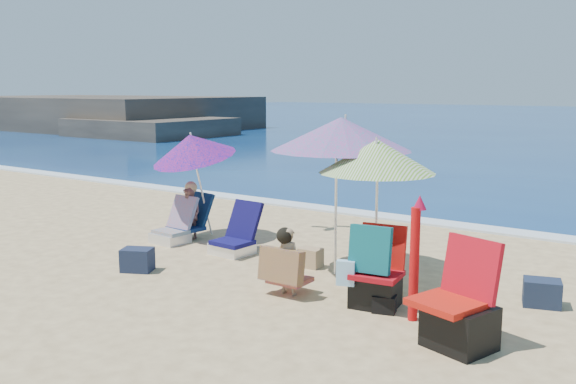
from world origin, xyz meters
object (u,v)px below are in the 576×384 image
Objects in this scene: umbrella_turquoise at (341,134)px; chair_navy at (235,240)px; furled_umbrella at (415,252)px; umbrella_blue at (192,147)px; person_center at (286,262)px; camp_chair_right at (374,277)px; umbrella_striped at (377,156)px; person_left at (190,213)px; chair_rainbow at (174,230)px; camp_chair_left at (460,316)px.

umbrella_turquoise is 2.40m from chair_navy.
chair_navy is at bearing 162.63° from furled_umbrella.
umbrella_blue is 2.25× the size of person_center.
umbrella_blue is 2.43× the size of chair_navy.
umbrella_blue is 4.23m from camp_chair_right.
person_center is at bearing -131.53° from umbrella_striped.
camp_chair_right is at bearing -63.02° from umbrella_striped.
furled_umbrella is 1.61m from person_center.
camp_chair_right is at bearing 166.43° from furled_umbrella.
chair_navy is (-2.44, 0.29, -1.42)m from umbrella_striped.
person_left is at bearing 164.92° from chair_navy.
furled_umbrella is 1.88× the size of chair_rainbow.
person_left is (-0.07, 0.00, -1.08)m from umbrella_blue.
camp_chair_left is 1.08× the size of camp_chair_right.
person_left is (-3.95, 1.22, 0.08)m from camp_chair_right.
furled_umbrella reaches higher than chair_rainbow.
person_center is (-2.22, 0.32, 0.09)m from camp_chair_left.
camp_chair_right reaches higher than chair_navy.
furled_umbrella is 1.30× the size of camp_chair_left.
umbrella_turquoise is 3.29m from person_left.
chair_navy is at bearing -15.85° from umbrella_blue.
umbrella_turquoise is 0.79m from umbrella_striped.
person_left is (-2.91, 1.45, 0.03)m from person_center.
camp_chair_left is at bearing -15.43° from chair_rainbow.
umbrella_striped is 2.84m from chair_navy.
chair_rainbow is 3.17m from person_center.
person_center is (-1.57, -0.10, -0.34)m from furled_umbrella.
camp_chair_right is 1.03× the size of person_left.
furled_umbrella reaches higher than chair_navy.
furled_umbrella is 1.64× the size of person_center.
umbrella_turquoise is 2.16m from furled_umbrella.
umbrella_striped is at bearing 138.73° from furled_umbrella.
umbrella_striped is 3.89m from person_left.
furled_umbrella is 1.77× the size of chair_navy.
furled_umbrella is at bearing 146.90° from camp_chair_left.
umbrella_striped reaches higher than furled_umbrella.
person_left is at bearing 162.82° from camp_chair_right.
camp_chair_right is 1.07m from person_center.
camp_chair_right is (2.75, -0.90, 0.14)m from chair_navy.
chair_rainbow is at bearing -98.54° from person_left.
umbrella_turquoise is at bearing -5.64° from person_left.
chair_rainbow is 0.69× the size of camp_chair_left.
person_left is (0.05, 0.34, 0.23)m from chair_rainbow.
camp_chair_right is at bearing -17.44° from umbrella_blue.
umbrella_blue is 4.67m from furled_umbrella.
person_center is (-1.05, -0.22, 0.05)m from camp_chair_right.
camp_chair_right is (-1.17, 0.55, 0.04)m from camp_chair_left.
chair_rainbow is at bearing -179.25° from chair_navy.
umbrella_turquoise is at bearing 145.72° from camp_chair_left.
umbrella_turquoise is 2.02m from camp_chair_right.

